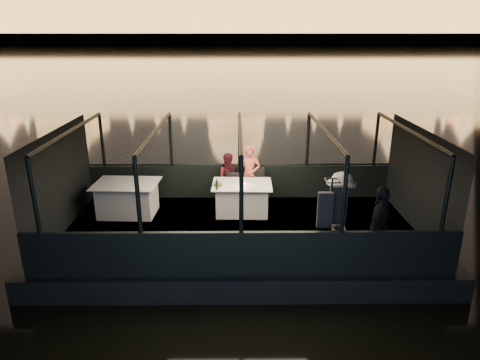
{
  "coord_description": "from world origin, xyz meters",
  "views": [
    {
      "loc": [
        -0.09,
        -8.93,
        4.81
      ],
      "look_at": [
        0.0,
        0.4,
        1.55
      ],
      "focal_mm": 32.0,
      "sensor_mm": 36.0,
      "label": 1
    }
  ],
  "objects_px": {
    "dining_table_central": "(242,198)",
    "person_woman_coral": "(250,175)",
    "coat_stand": "(329,222)",
    "passenger_stripe": "(340,212)",
    "chair_port_right": "(256,189)",
    "passenger_dark": "(380,223)",
    "person_man_maroon": "(229,175)",
    "wine_bottle": "(217,184)",
    "dining_table_aft": "(128,199)",
    "chair_port_left": "(234,190)"
  },
  "relations": [
    {
      "from": "dining_table_aft",
      "to": "coat_stand",
      "type": "height_order",
      "value": "coat_stand"
    },
    {
      "from": "dining_table_aft",
      "to": "passenger_stripe",
      "type": "distance_m",
      "value": 5.15
    },
    {
      "from": "dining_table_central",
      "to": "person_man_maroon",
      "type": "bearing_deg",
      "value": 113.94
    },
    {
      "from": "chair_port_left",
      "to": "wine_bottle",
      "type": "height_order",
      "value": "wine_bottle"
    },
    {
      "from": "dining_table_aft",
      "to": "chair_port_left",
      "type": "height_order",
      "value": "chair_port_left"
    },
    {
      "from": "dining_table_central",
      "to": "dining_table_aft",
      "type": "relative_size",
      "value": 0.94
    },
    {
      "from": "dining_table_central",
      "to": "dining_table_aft",
      "type": "xyz_separation_m",
      "value": [
        -2.82,
        -0.04,
        0.0
      ]
    },
    {
      "from": "chair_port_right",
      "to": "passenger_stripe",
      "type": "xyz_separation_m",
      "value": [
        1.57,
        -2.42,
        0.4
      ]
    },
    {
      "from": "dining_table_aft",
      "to": "passenger_stripe",
      "type": "xyz_separation_m",
      "value": [
        4.77,
        -1.89,
        0.47
      ]
    },
    {
      "from": "passenger_stripe",
      "to": "wine_bottle",
      "type": "relative_size",
      "value": 6.07
    },
    {
      "from": "chair_port_right",
      "to": "dining_table_central",
      "type": "bearing_deg",
      "value": -138.0
    },
    {
      "from": "dining_table_aft",
      "to": "person_woman_coral",
      "type": "xyz_separation_m",
      "value": [
        3.03,
        0.76,
        0.36
      ]
    },
    {
      "from": "person_woman_coral",
      "to": "wine_bottle",
      "type": "relative_size",
      "value": 5.55
    },
    {
      "from": "chair_port_left",
      "to": "chair_port_right",
      "type": "height_order",
      "value": "chair_port_right"
    },
    {
      "from": "dining_table_central",
      "to": "chair_port_left",
      "type": "xyz_separation_m",
      "value": [
        -0.2,
        0.45,
        0.06
      ]
    },
    {
      "from": "chair_port_right",
      "to": "wine_bottle",
      "type": "distance_m",
      "value": 1.4
    },
    {
      "from": "chair_port_left",
      "to": "chair_port_right",
      "type": "distance_m",
      "value": 0.57
    },
    {
      "from": "dining_table_central",
      "to": "person_woman_coral",
      "type": "xyz_separation_m",
      "value": [
        0.21,
        0.72,
        0.36
      ]
    },
    {
      "from": "person_woman_coral",
      "to": "passenger_dark",
      "type": "xyz_separation_m",
      "value": [
        2.39,
        -3.17,
        0.1
      ]
    },
    {
      "from": "chair_port_left",
      "to": "passenger_dark",
      "type": "distance_m",
      "value": 4.05
    },
    {
      "from": "dining_table_aft",
      "to": "person_woman_coral",
      "type": "height_order",
      "value": "person_woman_coral"
    },
    {
      "from": "person_woman_coral",
      "to": "passenger_stripe",
      "type": "distance_m",
      "value": 3.17
    },
    {
      "from": "passenger_stripe",
      "to": "wine_bottle",
      "type": "xyz_separation_m",
      "value": [
        -2.55,
        1.53,
        0.06
      ]
    },
    {
      "from": "chair_port_right",
      "to": "passenger_dark",
      "type": "xyz_separation_m",
      "value": [
        2.22,
        -2.94,
        0.4
      ]
    },
    {
      "from": "dining_table_aft",
      "to": "person_man_maroon",
      "type": "distance_m",
      "value": 2.64
    },
    {
      "from": "dining_table_aft",
      "to": "person_man_maroon",
      "type": "xyz_separation_m",
      "value": [
        2.5,
        0.76,
        0.36
      ]
    },
    {
      "from": "chair_port_left",
      "to": "coat_stand",
      "type": "distance_m",
      "value": 3.52
    },
    {
      "from": "passenger_dark",
      "to": "dining_table_aft",
      "type": "bearing_deg",
      "value": -77.33
    },
    {
      "from": "person_man_maroon",
      "to": "passenger_stripe",
      "type": "height_order",
      "value": "passenger_stripe"
    },
    {
      "from": "coat_stand",
      "to": "passenger_dark",
      "type": "bearing_deg",
      "value": 4.82
    },
    {
      "from": "dining_table_aft",
      "to": "dining_table_central",
      "type": "bearing_deg",
      "value": 0.85
    },
    {
      "from": "person_man_maroon",
      "to": "dining_table_aft",
      "type": "bearing_deg",
      "value": -168.11
    },
    {
      "from": "dining_table_central",
      "to": "chair_port_right",
      "type": "distance_m",
      "value": 0.62
    },
    {
      "from": "person_man_maroon",
      "to": "passenger_stripe",
      "type": "relative_size",
      "value": 0.79
    },
    {
      "from": "chair_port_left",
      "to": "person_woman_coral",
      "type": "bearing_deg",
      "value": 54.4
    },
    {
      "from": "dining_table_central",
      "to": "person_woman_coral",
      "type": "bearing_deg",
      "value": 73.76
    },
    {
      "from": "chair_port_left",
      "to": "passenger_stripe",
      "type": "height_order",
      "value": "passenger_stripe"
    },
    {
      "from": "coat_stand",
      "to": "person_woman_coral",
      "type": "height_order",
      "value": "coat_stand"
    },
    {
      "from": "dining_table_central",
      "to": "passenger_dark",
      "type": "relative_size",
      "value": 0.91
    },
    {
      "from": "dining_table_central",
      "to": "wine_bottle",
      "type": "height_order",
      "value": "wine_bottle"
    },
    {
      "from": "coat_stand",
      "to": "passenger_stripe",
      "type": "relative_size",
      "value": 1.06
    },
    {
      "from": "dining_table_aft",
      "to": "person_man_maroon",
      "type": "height_order",
      "value": "person_man_maroon"
    },
    {
      "from": "person_man_maroon",
      "to": "dining_table_central",
      "type": "bearing_deg",
      "value": -71.1
    },
    {
      "from": "dining_table_aft",
      "to": "chair_port_right",
      "type": "xyz_separation_m",
      "value": [
        3.19,
        0.53,
        0.06
      ]
    },
    {
      "from": "chair_port_left",
      "to": "coat_stand",
      "type": "height_order",
      "value": "coat_stand"
    },
    {
      "from": "chair_port_left",
      "to": "passenger_dark",
      "type": "height_order",
      "value": "passenger_dark"
    },
    {
      "from": "chair_port_left",
      "to": "person_woman_coral",
      "type": "xyz_separation_m",
      "value": [
        0.41,
        0.27,
        0.3
      ]
    },
    {
      "from": "coat_stand",
      "to": "passenger_stripe",
      "type": "height_order",
      "value": "coat_stand"
    },
    {
      "from": "chair_port_right",
      "to": "wine_bottle",
      "type": "bearing_deg",
      "value": -148.39
    },
    {
      "from": "person_woman_coral",
      "to": "wine_bottle",
      "type": "distance_m",
      "value": 1.39
    }
  ]
}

